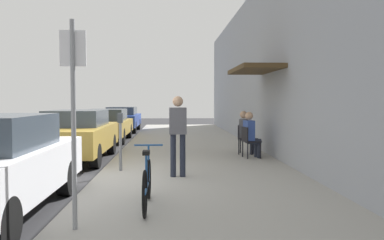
# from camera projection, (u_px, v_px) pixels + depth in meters

# --- Properties ---
(ground_plane) EXTENTS (60.00, 60.00, 0.00)m
(ground_plane) POSITION_uv_depth(u_px,v_px,m) (95.00, 182.00, 8.43)
(ground_plane) COLOR #2D2D30
(sidewalk_slab) EXTENTS (4.50, 32.00, 0.12)m
(sidewalk_slab) POSITION_uv_depth(u_px,v_px,m) (195.00, 163.00, 10.55)
(sidewalk_slab) COLOR #9E9B93
(sidewalk_slab) RESTS_ON ground_plane
(building_facade) EXTENTS (1.40, 32.00, 5.57)m
(building_facade) POSITION_uv_depth(u_px,v_px,m) (286.00, 61.00, 10.55)
(building_facade) COLOR #999EA8
(building_facade) RESTS_ON ground_plane
(parked_car_1) EXTENTS (1.80, 4.40, 1.45)m
(parked_car_1) POSITION_uv_depth(u_px,v_px,m) (76.00, 134.00, 11.42)
(parked_car_1) COLOR #A58433
(parked_car_1) RESTS_ON ground_plane
(parked_car_2) EXTENTS (1.80, 4.40, 1.36)m
(parked_car_2) POSITION_uv_depth(u_px,v_px,m) (107.00, 125.00, 16.85)
(parked_car_2) COLOR #A58433
(parked_car_2) RESTS_ON ground_plane
(parked_car_3) EXTENTS (1.80, 4.40, 1.36)m
(parked_car_3) POSITION_uv_depth(u_px,v_px,m) (122.00, 119.00, 22.11)
(parked_car_3) COLOR navy
(parked_car_3) RESTS_ON ground_plane
(parking_meter) EXTENTS (0.12, 0.10, 1.32)m
(parking_meter) POSITION_uv_depth(u_px,v_px,m) (120.00, 137.00, 9.10)
(parking_meter) COLOR slate
(parking_meter) RESTS_ON sidewalk_slab
(street_sign) EXTENTS (0.32, 0.06, 2.60)m
(street_sign) POSITION_uv_depth(u_px,v_px,m) (73.00, 108.00, 4.91)
(street_sign) COLOR gray
(street_sign) RESTS_ON sidewalk_slab
(bicycle_0) EXTENTS (0.46, 1.71, 0.90)m
(bicycle_0) POSITION_uv_depth(u_px,v_px,m) (147.00, 184.00, 5.98)
(bicycle_0) COLOR black
(bicycle_0) RESTS_ON sidewalk_slab
(cafe_chair_0) EXTENTS (0.51, 0.51, 0.87)m
(cafe_chair_0) POSITION_uv_depth(u_px,v_px,m) (249.00, 140.00, 11.14)
(cafe_chair_0) COLOR black
(cafe_chair_0) RESTS_ON sidewalk_slab
(seated_patron_0) EXTENTS (0.48, 0.42, 1.29)m
(seated_patron_0) POSITION_uv_depth(u_px,v_px,m) (251.00, 133.00, 11.14)
(seated_patron_0) COLOR #232838
(seated_patron_0) RESTS_ON sidewalk_slab
(cafe_chair_1) EXTENTS (0.55, 0.55, 0.87)m
(cafe_chair_1) POSITION_uv_depth(u_px,v_px,m) (243.00, 137.00, 12.00)
(cafe_chair_1) COLOR black
(cafe_chair_1) RESTS_ON sidewalk_slab
(seated_patron_1) EXTENTS (0.50, 0.46, 1.29)m
(seated_patron_1) POSITION_uv_depth(u_px,v_px,m) (245.00, 131.00, 11.97)
(seated_patron_1) COLOR #232838
(seated_patron_1) RESTS_ON sidewalk_slab
(pedestrian_standing) EXTENTS (0.36, 0.22, 1.70)m
(pedestrian_standing) POSITION_uv_depth(u_px,v_px,m) (178.00, 129.00, 8.37)
(pedestrian_standing) COLOR #232838
(pedestrian_standing) RESTS_ON sidewalk_slab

